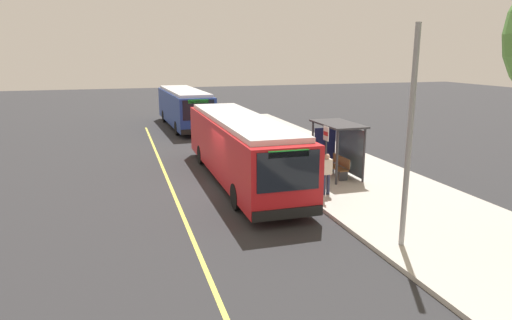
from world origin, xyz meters
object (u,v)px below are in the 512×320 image
Objects in this scene: pedestrian_commuter at (327,171)px; route_sign_post at (326,151)px; transit_bus_main at (240,146)px; waiting_bench at (338,166)px; transit_bus_second at (184,107)px.

route_sign_post is at bearing -120.67° from pedestrian_commuter.
transit_bus_main reaches higher than waiting_bench.
pedestrian_commuter reaches higher than waiting_bench.
transit_bus_main is 4.40× the size of route_sign_post.
route_sign_post reaches higher than pedestrian_commuter.
transit_bus_main reaches higher than pedestrian_commuter.
route_sign_post reaches higher than waiting_bench.
pedestrian_commuter is at bearing -36.08° from waiting_bench.
route_sign_post is (19.65, 2.79, 0.34)m from transit_bus_second.
route_sign_post is at bearing -37.31° from waiting_bench.
pedestrian_commuter is (2.35, -1.71, 0.48)m from waiting_bench.
transit_bus_main is 1.12× the size of transit_bus_second.
transit_bus_second is 17.95m from waiting_bench.
waiting_bench is at bearing 142.69° from route_sign_post.
transit_bus_main is 4.60m from waiting_bench.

